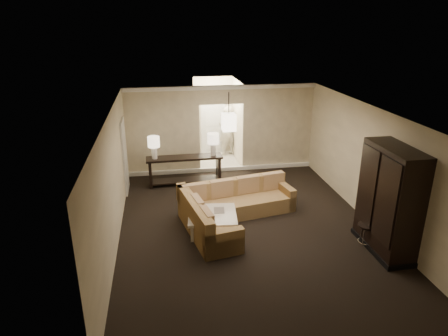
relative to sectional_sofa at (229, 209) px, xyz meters
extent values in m
plane|color=black|center=(0.37, -0.43, -0.35)|extent=(8.00, 8.00, 0.00)
cube|color=beige|center=(0.37, 3.57, 1.05)|extent=(6.00, 0.04, 2.80)
cube|color=beige|center=(0.37, -4.43, 1.05)|extent=(6.00, 0.04, 2.80)
cube|color=beige|center=(-2.63, -0.43, 1.05)|extent=(0.04, 8.00, 2.80)
cube|color=beige|center=(3.37, -0.43, 1.05)|extent=(0.04, 8.00, 2.80)
cube|color=white|center=(0.37, -0.43, 2.45)|extent=(6.00, 8.00, 0.02)
cube|color=white|center=(0.37, 3.52, 2.38)|extent=(6.00, 0.10, 0.12)
cube|color=white|center=(0.37, 3.52, -0.29)|extent=(6.00, 0.10, 0.12)
cube|color=white|center=(-2.60, 2.37, 0.70)|extent=(0.05, 0.90, 2.10)
cube|color=beige|center=(0.37, 4.57, -0.35)|extent=(1.40, 2.00, 0.01)
cube|color=#F6F0C9|center=(-0.33, 4.57, 1.05)|extent=(0.04, 2.00, 2.80)
cube|color=#F6F0C9|center=(1.07, 4.57, 1.05)|extent=(0.04, 2.00, 2.80)
cube|color=#F6F0C9|center=(0.37, 5.57, 1.05)|extent=(1.40, 0.04, 2.80)
cube|color=white|center=(0.37, 5.54, 0.70)|extent=(0.90, 0.05, 2.10)
cube|color=brown|center=(0.28, 0.38, -0.14)|extent=(3.03, 1.43, 0.41)
cube|color=brown|center=(-0.50, -0.92, -0.14)|extent=(1.12, 1.50, 0.41)
cube|color=brown|center=(0.22, 0.69, 0.28)|extent=(2.90, 0.80, 0.45)
cube|color=brown|center=(-0.91, -0.50, 0.28)|extent=(0.69, 2.33, 0.45)
cube|color=brown|center=(1.61, 0.65, -0.05)|extent=(0.36, 0.89, 0.60)
cube|color=brown|center=(-0.38, -1.49, -0.05)|extent=(0.89, 0.36, 0.60)
cube|color=#A67F58|center=(-0.82, 0.43, 0.30)|extent=(0.62, 0.27, 0.45)
cube|color=#A67F58|center=(-0.11, 0.58, 0.30)|extent=(0.62, 0.27, 0.45)
cube|color=#A67F58|center=(0.61, 0.72, 0.30)|extent=(0.62, 0.27, 0.45)
cube|color=#A67F58|center=(1.32, 0.86, 0.30)|extent=(0.62, 0.27, 0.45)
cube|color=#A67F58|center=(-0.81, -0.39, 0.30)|extent=(0.27, 0.60, 0.45)
cube|color=#A67F58|center=(-0.68, -1.05, 0.30)|extent=(0.27, 0.60, 0.45)
cube|color=white|center=(-0.48, -0.39, -0.16)|extent=(1.10, 1.10, 0.38)
cube|color=white|center=(-0.48, -0.39, 0.06)|extent=(1.23, 1.23, 0.07)
cube|color=black|center=(-0.54, -0.44, 0.11)|extent=(0.07, 0.18, 0.02)
cube|color=#BBACA3|center=(-0.29, -0.24, 0.10)|extent=(0.28, 0.36, 0.01)
cube|color=black|center=(-0.90, 2.59, 0.49)|extent=(2.26, 0.57, 0.06)
cube|color=black|center=(-1.92, 2.57, 0.06)|extent=(0.09, 0.46, 0.82)
cube|color=black|center=(0.12, 2.62, 0.06)|extent=(0.09, 0.46, 0.82)
cube|color=black|center=(-0.90, 2.59, -0.23)|extent=(2.16, 0.51, 0.04)
cube|color=black|center=(3.07, -1.77, 0.81)|extent=(0.64, 1.55, 2.32)
cube|color=black|center=(2.74, -2.16, 0.98)|extent=(0.03, 0.68, 1.77)
cube|color=black|center=(2.74, -1.38, 0.98)|extent=(0.03, 0.68, 1.77)
cube|color=black|center=(3.07, -1.77, -0.29)|extent=(0.68, 1.61, 0.11)
cylinder|color=black|center=(2.77, -1.56, 0.13)|extent=(0.40, 0.40, 0.04)
torus|color=silver|center=(2.77, -1.56, -0.26)|extent=(0.33, 0.33, 0.02)
cylinder|color=silver|center=(2.92, -1.61, -0.11)|extent=(0.02, 0.02, 0.47)
cylinder|color=silver|center=(2.74, -1.41, -0.11)|extent=(0.02, 0.02, 0.47)
cylinder|color=silver|center=(2.66, -1.66, -0.11)|extent=(0.02, 0.02, 0.47)
cylinder|color=white|center=(-1.77, 2.57, 0.70)|extent=(0.16, 0.16, 0.36)
cylinder|color=beige|center=(-1.77, 2.57, 1.03)|extent=(0.35, 0.35, 0.31)
cylinder|color=white|center=(-0.03, 2.61, 0.70)|extent=(0.16, 0.16, 0.36)
cylinder|color=beige|center=(-0.03, 2.61, 1.03)|extent=(0.35, 0.35, 0.31)
cylinder|color=black|center=(0.37, 2.27, 2.15)|extent=(0.02, 0.02, 0.60)
cube|color=beige|center=(0.37, 2.27, 1.60)|extent=(0.38, 0.38, 0.48)
imported|color=beige|center=(0.82, 5.17, 0.66)|extent=(0.86, 0.73, 2.01)
camera|label=1|loc=(-1.56, -8.65, 4.34)|focal=32.00mm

